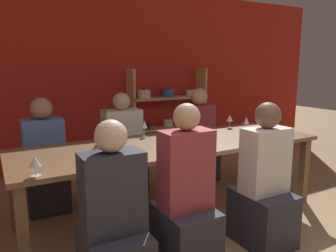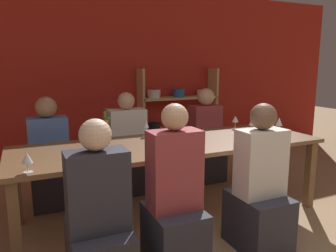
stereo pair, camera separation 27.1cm
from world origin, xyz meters
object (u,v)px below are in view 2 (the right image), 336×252
Objects in this scene: wine_glass_empty_c at (161,134)px; person_far_b at (50,166)px; shelf_unit at (180,122)px; cell_phone at (174,146)px; wine_bottle_green at (107,127)px; wine_glass_empty_b at (235,119)px; wine_glass_white_a at (279,122)px; person_near_a at (259,196)px; person_far_a at (205,146)px; person_near_b at (99,230)px; wine_bottle_dark at (105,131)px; wine_glass_red_b at (146,125)px; person_near_c at (174,211)px; dining_table at (172,149)px; wine_glass_red_a at (27,159)px; person_far_c at (127,155)px; wine_glass_empty_a at (252,122)px.

person_far_b is (-0.93, 0.94, -0.45)m from wine_glass_empty_c.
cell_phone is at bearing -117.65° from shelf_unit.
wine_glass_empty_b is at bearing -1.72° from wine_bottle_green.
wine_glass_empty_c is (-1.44, -0.03, -0.01)m from wine_glass_white_a.
person_near_a is (0.96, -1.25, -0.45)m from wine_bottle_green.
person_far_a is 1.03× the size of person_near_b.
wine_bottle_dark reaches higher than cell_phone.
wine_glass_white_a is at bearing -19.73° from wine_glass_red_b.
person_far_a is at bearing 53.41° from person_near_c.
person_far_a is 1.99m from person_far_b.
dining_table is 0.71m from wine_bottle_green.
wine_glass_empty_c is at bearing 134.78° from person_far_b.
wine_bottle_dark reaches higher than wine_glass_white_a.
shelf_unit is 7.84× the size of wine_glass_white_a.
person_far_b reaches higher than wine_glass_red_a.
wine_glass_red_a is at bearing -138.27° from wine_bottle_dark.
dining_table is 18.50× the size of cell_phone.
dining_table is at bearing 43.70° from person_far_a.
wine_glass_white_a reaches higher than wine_glass_empty_b.
person_far_c is at bearing -139.63° from shelf_unit.
wine_glass_empty_a is (1.66, -0.24, -0.03)m from wine_bottle_green.
wine_glass_white_a is 1.45m from wine_glass_empty_c.
wine_bottle_dark is 0.69m from cell_phone.
wine_bottle_green is 0.27× the size of person_far_b.
wine_glass_empty_a is 0.96× the size of wine_glass_empty_b.
person_near_a reaches higher than wine_glass_empty_b.
shelf_unit is 1.63m from person_far_c.
wine_glass_empty_c is at bearing 91.29° from person_far_c.
wine_glass_empty_a is 1.20m from cell_phone.
person_near_c reaches higher than wine_bottle_green.
wine_glass_empty_c is 0.18m from cell_phone.
dining_table is at bearing -171.80° from wine_glass_empty_a.
person_far_a reaches higher than wine_bottle_dark.
wine_glass_red_b is 0.14× the size of person_far_b.
person_far_c is at bearing 151.50° from wine_glass_empty_a.
person_near_c is (-1.64, -0.74, -0.44)m from wine_glass_white_a.
wine_glass_white_a is at bearing -59.63° from wine_glass_empty_a.
shelf_unit is 1.10m from person_far_a.
wine_glass_empty_a is 1.32m from wine_glass_empty_c.
shelf_unit is 1.23× the size of person_far_b.
person_near_a is at bearing 109.51° from person_far_c.
person_far_b is (-0.18, 1.64, 0.00)m from person_near_b.
person_far_c is (-0.02, 1.01, -0.46)m from wine_glass_empty_c.
person_far_c reaches higher than wine_glass_empty_a.
wine_glass_white_a is 1.09× the size of wine_glass_empty_c.
shelf_unit is 2.84m from person_near_a.
cell_phone is at bearing -81.35° from wine_glass_red_b.
person_near_c is (-0.19, -0.71, -0.43)m from wine_glass_empty_c.
person_near_a is at bearing -0.21° from person_near_b.
person_near_a is 1.34m from person_near_b.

